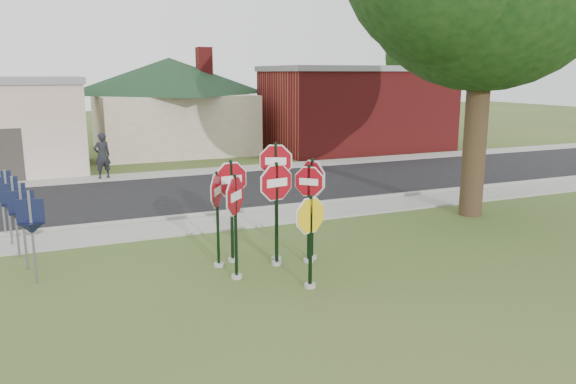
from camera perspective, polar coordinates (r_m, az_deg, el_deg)
name	(u,v)px	position (r m, az deg, el deg)	size (l,w,h in m)	color
ground	(299,288)	(11.81, 1.11, -9.74)	(120.00, 120.00, 0.00)	#3A5821
sidewalk_near	(222,223)	(16.71, -6.70, -3.14)	(60.00, 1.60, 0.06)	gray
road	(187,194)	(20.95, -10.23, -0.17)	(60.00, 7.00, 0.04)	black
sidewalk_far	(164,174)	(25.08, -12.48, 1.76)	(60.00, 1.60, 0.06)	gray
curb	(213,214)	(17.63, -7.63, -2.23)	(60.00, 0.20, 0.14)	gray
stop_sign_center	(277,198)	(12.72, -1.18, -0.66)	(1.15, 0.24, 2.54)	#9B9891
stop_sign_yellow	(310,231)	(11.47, 2.30, -3.99)	(1.01, 0.33, 2.07)	#9B9891
stop_sign_left	(235,211)	(11.95, -5.37, -1.98)	(0.78, 0.90, 2.42)	#9B9891
stop_sign_right	(309,201)	(12.96, 2.14, -0.96)	(0.72, 0.69, 2.42)	#9B9891
stop_sign_back_right	(276,184)	(13.00, -1.24, 0.77)	(0.96, 0.46, 2.92)	#9B9891
stop_sign_back_left	(231,196)	(13.04, -5.77, -0.44)	(1.11, 0.24, 2.54)	#9B9891
stop_sign_far_right	(312,194)	(13.16, 2.49, -0.19)	(0.32, 1.12, 2.55)	#9B9891
stop_sign_far_left	(217,206)	(12.76, -7.19, -1.47)	(0.62, 0.91, 2.33)	#9B9891
route_sign_row	(15,208)	(14.85, -26.02, -1.48)	(1.43, 4.63, 2.00)	#59595E
building_house	(170,86)	(32.65, -11.89, 10.49)	(11.60, 11.60, 6.20)	beige
building_brick	(356,108)	(32.99, 6.96, 8.51)	(10.20, 6.20, 4.75)	maroon
bg_tree_right	(423,56)	(44.72, 13.53, 13.24)	(5.60, 5.60, 8.40)	#322416
pedestrian	(102,155)	(24.56, -18.35, 3.54)	(0.70, 0.46, 1.91)	black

